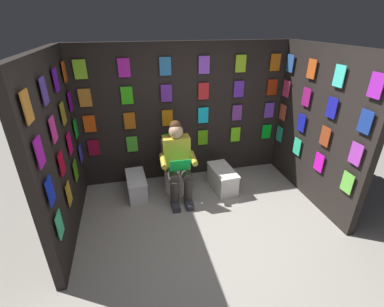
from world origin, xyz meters
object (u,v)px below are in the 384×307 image
Objects in this scene: toilet at (176,170)px; comic_longbox_near at (137,185)px; person_reading at (178,161)px; comic_longbox_far at (222,179)px.

comic_longbox_near is at bearing 7.12° from toilet.
person_reading reaches higher than toilet.
comic_longbox_far is (-0.73, 0.20, -0.15)m from toilet.
person_reading is 1.82× the size of comic_longbox_far.
person_reading is (0.00, 0.23, 0.27)m from toilet.
toilet is 1.26× the size of comic_longbox_near.
comic_longbox_far is (-0.73, -0.03, -0.42)m from person_reading.
person_reading reaches higher than comic_longbox_near.
toilet is 0.65× the size of person_reading.
person_reading is at bearing 162.76° from comic_longbox_near.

